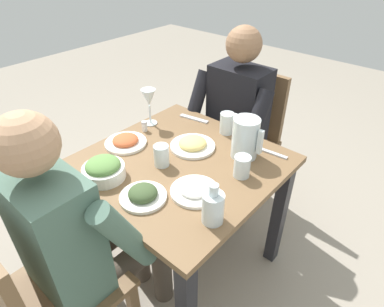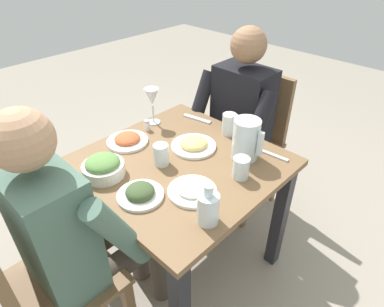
{
  "view_description": "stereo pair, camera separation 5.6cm",
  "coord_description": "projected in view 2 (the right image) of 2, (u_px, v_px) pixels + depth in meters",
  "views": [
    {
      "loc": [
        0.83,
        -0.86,
        1.57
      ],
      "look_at": [
        0.03,
        0.05,
        0.74
      ],
      "focal_mm": 30.58,
      "sensor_mm": 36.0,
      "label": 1
    },
    {
      "loc": [
        0.87,
        -0.82,
        1.57
      ],
      "look_at": [
        0.03,
        0.05,
        0.74
      ],
      "focal_mm": 30.58,
      "sensor_mm": 36.0,
      "label": 2
    }
  ],
  "objects": [
    {
      "name": "fork_near",
      "position": [
        197.0,
        119.0,
        1.79
      ],
      "size": [
        0.17,
        0.06,
        0.01
      ],
      "primitive_type": "cube",
      "rotation": [
        0.0,
        0.0,
        0.19
      ],
      "color": "silver",
      "rests_on": "dining_table"
    },
    {
      "name": "plate_fries",
      "position": [
        194.0,
        144.0,
        1.56
      ],
      "size": [
        0.22,
        0.22,
        0.05
      ],
      "color": "white",
      "rests_on": "dining_table"
    },
    {
      "name": "dining_table",
      "position": [
        180.0,
        183.0,
        1.55
      ],
      "size": [
        0.83,
        0.83,
        0.7
      ],
      "color": "brown",
      "rests_on": "ground_plane"
    },
    {
      "name": "oil_carafe",
      "position": [
        208.0,
        209.0,
        1.14
      ],
      "size": [
        0.08,
        0.08,
        0.16
      ],
      "color": "silver",
      "rests_on": "dining_table"
    },
    {
      "name": "plate_yoghurt",
      "position": [
        192.0,
        190.0,
        1.29
      ],
      "size": [
        0.2,
        0.2,
        0.04
      ],
      "color": "white",
      "rests_on": "dining_table"
    },
    {
      "name": "diner_far",
      "position": [
        232.0,
        126.0,
        1.86
      ],
      "size": [
        0.48,
        0.53,
        1.17
      ],
      "color": "black",
      "rests_on": "ground_plane"
    },
    {
      "name": "salad_bowl",
      "position": [
        103.0,
        167.0,
        1.37
      ],
      "size": [
        0.18,
        0.18,
        0.09
      ],
      "color": "white",
      "rests_on": "dining_table"
    },
    {
      "name": "water_glass_near_left",
      "position": [
        229.0,
        124.0,
        1.64
      ],
      "size": [
        0.07,
        0.07,
        0.11
      ],
      "primitive_type": "cylinder",
      "color": "silver",
      "rests_on": "dining_table"
    },
    {
      "name": "wine_glass",
      "position": [
        152.0,
        99.0,
        1.69
      ],
      "size": [
        0.08,
        0.08,
        0.2
      ],
      "color": "silver",
      "rests_on": "dining_table"
    },
    {
      "name": "water_glass_center",
      "position": [
        161.0,
        155.0,
        1.43
      ],
      "size": [
        0.07,
        0.07,
        0.1
      ],
      "primitive_type": "cylinder",
      "color": "silver",
      "rests_on": "dining_table"
    },
    {
      "name": "diner_near",
      "position": [
        80.0,
        229.0,
        1.22
      ],
      "size": [
        0.48,
        0.53,
        1.17
      ],
      "color": "#4C6B5B",
      "rests_on": "ground_plane"
    },
    {
      "name": "plate_rice_curry",
      "position": [
        127.0,
        140.0,
        1.59
      ],
      "size": [
        0.2,
        0.2,
        0.04
      ],
      "color": "white",
      "rests_on": "dining_table"
    },
    {
      "name": "water_pitcher",
      "position": [
        246.0,
        139.0,
        1.45
      ],
      "size": [
        0.16,
        0.12,
        0.19
      ],
      "color": "silver",
      "rests_on": "dining_table"
    },
    {
      "name": "chair_far",
      "position": [
        250.0,
        134.0,
        2.06
      ],
      "size": [
        0.4,
        0.4,
        0.88
      ],
      "color": "brown",
      "rests_on": "ground_plane"
    },
    {
      "name": "ground_plane",
      "position": [
        182.0,
        260.0,
        1.87
      ],
      "size": [
        8.0,
        8.0,
        0.0
      ],
      "primitive_type": "plane",
      "color": "gray"
    },
    {
      "name": "chair_near",
      "position": [
        38.0,
        288.0,
        1.18
      ],
      "size": [
        0.4,
        0.4,
        0.88
      ],
      "color": "brown",
      "rests_on": "ground_plane"
    },
    {
      "name": "salt_shaker",
      "position": [
        147.0,
        125.0,
        1.69
      ],
      "size": [
        0.03,
        0.03,
        0.05
      ],
      "color": "white",
      "rests_on": "dining_table"
    },
    {
      "name": "knife_near",
      "position": [
        270.0,
        154.0,
        1.52
      ],
      "size": [
        0.19,
        0.04,
        0.01
      ],
      "primitive_type": "cube",
      "rotation": [
        0.0,
        0.0,
        0.1
      ],
      "color": "silver",
      "rests_on": "dining_table"
    },
    {
      "name": "water_glass_far_right",
      "position": [
        241.0,
        168.0,
        1.35
      ],
      "size": [
        0.07,
        0.07,
        0.1
      ],
      "primitive_type": "cylinder",
      "color": "silver",
      "rests_on": "dining_table"
    },
    {
      "name": "plate_dolmas",
      "position": [
        140.0,
        193.0,
        1.27
      ],
      "size": [
        0.18,
        0.18,
        0.06
      ],
      "color": "white",
      "rests_on": "dining_table"
    }
  ]
}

